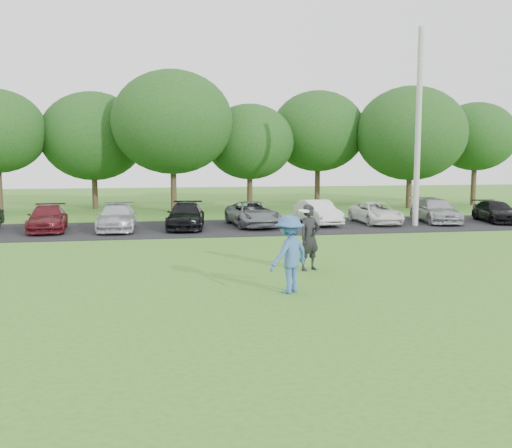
# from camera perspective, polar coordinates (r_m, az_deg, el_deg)

# --- Properties ---
(ground) EXTENTS (100.00, 100.00, 0.00)m
(ground) POSITION_cam_1_polar(r_m,az_deg,el_deg) (14.68, 2.38, -6.64)
(ground) COLOR #377120
(ground) RESTS_ON ground
(parking_lot) EXTENTS (32.00, 6.50, 0.03)m
(parking_lot) POSITION_cam_1_polar(r_m,az_deg,el_deg) (27.33, -3.44, -0.37)
(parking_lot) COLOR black
(parking_lot) RESTS_ON ground
(utility_pole) EXTENTS (0.28, 0.28, 9.52)m
(utility_pole) POSITION_cam_1_polar(r_m,az_deg,el_deg) (28.94, 15.91, 9.19)
(utility_pole) COLOR #A6A7A1
(utility_pole) RESTS_ON ground
(frisbee_player) EXTENTS (1.45, 1.34, 2.11)m
(frisbee_player) POSITION_cam_1_polar(r_m,az_deg,el_deg) (14.27, 3.34, -3.00)
(frisbee_player) COLOR #375E9C
(frisbee_player) RESTS_ON ground
(camera_bystander) EXTENTS (0.86, 0.74, 1.99)m
(camera_bystander) POSITION_cam_1_polar(r_m,az_deg,el_deg) (17.13, 5.38, -1.34)
(camera_bystander) COLOR black
(camera_bystander) RESTS_ON ground
(parked_cars) EXTENTS (30.34, 4.71, 1.21)m
(parked_cars) POSITION_cam_1_polar(r_m,az_deg,el_deg) (27.44, -2.50, 0.92)
(parked_cars) COLOR #ACAEB3
(parked_cars) RESTS_ON parking_lot
(tree_row) EXTENTS (42.39, 9.85, 8.64)m
(tree_row) POSITION_cam_1_polar(r_m,az_deg,el_deg) (37.02, -2.88, 9.08)
(tree_row) COLOR #38281C
(tree_row) RESTS_ON ground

